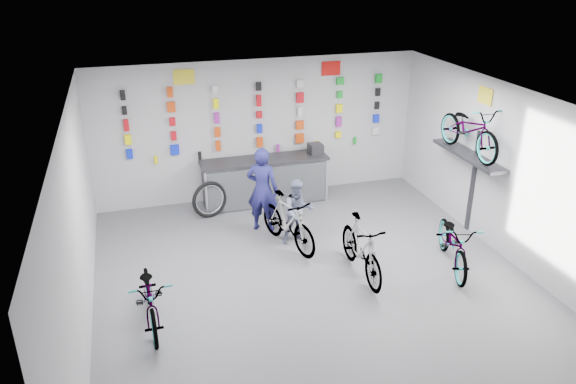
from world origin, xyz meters
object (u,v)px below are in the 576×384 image
object	(u,v)px
counter	(265,181)
bike_center	(361,248)
bike_service	(288,221)
clerk	(262,190)
customer	(298,212)
bike_right	(454,242)
bike_left	(151,297)

from	to	relation	value
counter	bike_center	size ratio (longest dim) A/B	1.61
bike_service	clerk	world-z (taller)	clerk
customer	counter	bearing A→B (deg)	94.44
counter	bike_center	world-z (taller)	bike_center
counter	bike_right	world-z (taller)	counter
clerk	bike_center	bearing A→B (deg)	150.33
counter	customer	distance (m)	1.90
counter	customer	bearing A→B (deg)	-85.36
bike_service	clerk	size ratio (longest dim) A/B	0.99
counter	bike_center	bearing A→B (deg)	-76.32
bike_service	customer	xyz separation A→B (m)	(0.23, 0.11, 0.12)
bike_left	clerk	xyz separation A→B (m)	(2.28, 2.44, 0.40)
bike_service	customer	distance (m)	0.28
bike_right	clerk	size ratio (longest dim) A/B	1.05
clerk	bike_right	bearing A→B (deg)	171.84
bike_left	bike_service	distance (m)	3.05
bike_service	bike_left	bearing A→B (deg)	-165.00
counter	clerk	xyz separation A→B (m)	(-0.35, -1.22, 0.35)
bike_right	customer	bearing A→B (deg)	162.23
bike_left	customer	bearing A→B (deg)	30.99
bike_left	bike_right	bearing A→B (deg)	0.39
counter	bike_service	world-z (taller)	bike_service
counter	bike_left	distance (m)	4.52
counter	bike_right	bearing A→B (deg)	-55.36
bike_right	bike_service	xyz separation A→B (m)	(-2.50, 1.50, 0.04)
bike_right	clerk	bearing A→B (deg)	158.20
bike_left	customer	xyz separation A→B (m)	(2.79, 1.77, 0.18)
counter	bike_right	distance (m)	4.26
bike_service	clerk	bearing A→B (deg)	91.38
customer	bike_left	bearing A→B (deg)	-147.75
bike_right	counter	bearing A→B (deg)	142.26
bike_center	clerk	world-z (taller)	clerk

